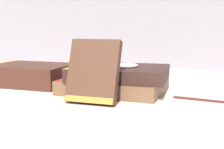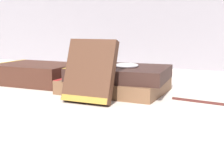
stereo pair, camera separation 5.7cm
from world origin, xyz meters
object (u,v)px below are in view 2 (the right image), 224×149
book_flat_bottom (112,85)px  fountain_pen (206,101)px  book_flat_top (118,73)px  reading_glasses (124,80)px  book_leaning_front (90,74)px  pocket_watch (127,65)px  book_side_left (34,73)px

book_flat_bottom → fountain_pen: (0.21, -0.03, -0.01)m
book_flat_top → reading_glasses: book_flat_top is taller
book_flat_bottom → book_leaning_front: (0.00, -0.11, 0.04)m
fountain_pen → pocket_watch: bearing=179.0°
book_flat_bottom → pocket_watch: 0.06m
book_flat_bottom → book_flat_top: 0.03m
reading_glasses → book_flat_top: bearing=-83.9°
book_flat_bottom → pocket_watch: bearing=-1.3°
book_leaning_front → reading_glasses: (-0.03, 0.26, -0.06)m
reading_glasses → book_side_left: bearing=-159.7°
book_flat_top → pocket_watch: size_ratio=4.02×
book_flat_top → pocket_watch: (0.02, 0.00, 0.02)m
book_flat_top → book_leaning_front: book_leaning_front is taller
fountain_pen → book_flat_bottom: bearing=-179.9°
book_flat_top → book_side_left: (-0.25, 0.02, -0.02)m
book_flat_bottom → pocket_watch: (0.04, -0.00, 0.05)m
book_side_left → book_leaning_front: bearing=-29.7°
book_flat_bottom → book_side_left: size_ratio=1.09×
book_leaning_front → fountain_pen: book_leaning_front is taller
reading_glasses → fountain_pen: (0.24, -0.17, 0.00)m
pocket_watch → book_side_left: bearing=175.5°
book_side_left → book_leaning_front: 0.28m
reading_glasses → fountain_pen: size_ratio=0.84×
pocket_watch → book_leaning_front: bearing=-107.1°
book_leaning_front → fountain_pen: 0.24m
book_flat_bottom → reading_glasses: book_flat_bottom is taller
pocket_watch → fountain_pen: (0.18, -0.03, -0.06)m
book_leaning_front → reading_glasses: book_leaning_front is taller
book_flat_top → book_leaning_front: (-0.01, -0.11, 0.01)m
book_leaning_front → fountain_pen: (0.21, 0.09, -0.05)m
book_flat_bottom → book_side_left: bearing=175.6°
book_side_left → book_leaning_front: size_ratio=1.67×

